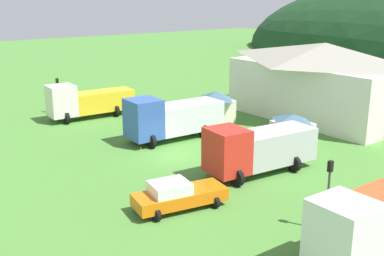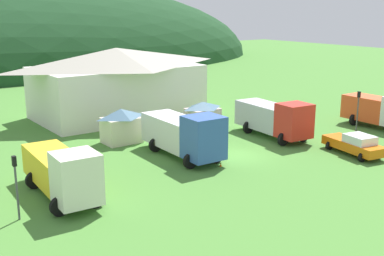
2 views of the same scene
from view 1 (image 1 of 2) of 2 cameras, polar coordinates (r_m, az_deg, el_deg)
name	(u,v)px [view 1 (image 1 of 2)]	position (r m, az deg, el deg)	size (l,w,h in m)	color
ground_plane	(175,156)	(34.87, -2.01, -3.41)	(200.00, 200.00, 0.00)	#477F33
depot_building	(323,79)	(47.08, 15.51, 5.67)	(17.47, 10.32, 7.12)	white
play_shed_cream	(216,106)	(43.88, 2.96, 2.63)	(3.22, 2.41, 2.92)	beige
play_shed_pink	(292,129)	(38.09, 11.98, -0.10)	(3.12, 2.41, 2.45)	beige
heavy_rig_striped	(86,101)	(46.35, -12.59, 3.22)	(3.43, 8.31, 3.42)	silver
box_truck_blue	(171,117)	(38.47, -2.56, 1.29)	(3.60, 8.32, 3.65)	#3356AD
crane_truck_red	(257,148)	(31.37, 7.85, -2.36)	(3.75, 8.01, 3.41)	red
heavy_rig_white	(371,222)	(22.77, 20.71, -10.49)	(3.38, 6.84, 3.25)	white
service_pickup_orange	(178,195)	(26.30, -1.74, -8.06)	(2.90, 5.44, 1.66)	orange
traffic_light_west	(58,92)	(48.49, -15.83, 4.20)	(0.20, 0.32, 3.59)	#4C4C51
traffic_light_east	(329,188)	(24.40, 16.12, -6.92)	(0.20, 0.32, 3.70)	#4C4C51
traffic_cone_near_pickup	(141,149)	(36.59, -6.17, -2.57)	(0.36, 0.36, 0.55)	orange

